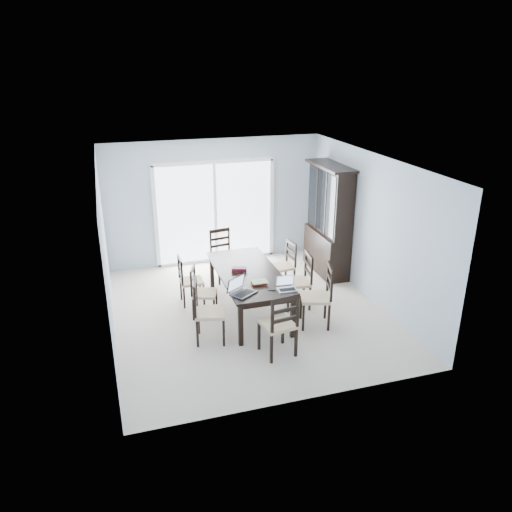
# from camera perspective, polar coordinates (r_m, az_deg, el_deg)

# --- Properties ---
(floor) EXTENTS (5.00, 5.00, 0.00)m
(floor) POSITION_cam_1_polar(r_m,az_deg,el_deg) (8.68, -0.83, -6.37)
(floor) COLOR beige
(floor) RESTS_ON ground
(ceiling) EXTENTS (5.00, 5.00, 0.00)m
(ceiling) POSITION_cam_1_polar(r_m,az_deg,el_deg) (7.80, -0.93, 10.74)
(ceiling) COLOR white
(ceiling) RESTS_ON back_wall
(back_wall) EXTENTS (4.50, 0.02, 2.60)m
(back_wall) POSITION_cam_1_polar(r_m,az_deg,el_deg) (10.46, -4.74, 6.19)
(back_wall) COLOR #A5B6C5
(back_wall) RESTS_ON floor
(wall_left) EXTENTS (0.02, 5.00, 2.60)m
(wall_left) POSITION_cam_1_polar(r_m,az_deg,el_deg) (7.86, -16.82, 0.01)
(wall_left) COLOR #A5B6C5
(wall_left) RESTS_ON floor
(wall_right) EXTENTS (0.02, 5.00, 2.60)m
(wall_right) POSITION_cam_1_polar(r_m,az_deg,el_deg) (9.00, 13.03, 3.12)
(wall_right) COLOR #A5B6C5
(wall_right) RESTS_ON floor
(balcony) EXTENTS (4.50, 2.00, 0.10)m
(balcony) POSITION_cam_1_polar(r_m,az_deg,el_deg) (11.81, -5.61, 1.09)
(balcony) COLOR gray
(balcony) RESTS_ON ground
(railing) EXTENTS (4.50, 0.06, 1.10)m
(railing) POSITION_cam_1_polar(r_m,az_deg,el_deg) (12.55, -6.66, 5.19)
(railing) COLOR #99999E
(railing) RESTS_ON balcony
(dining_table) EXTENTS (1.00, 2.20, 0.75)m
(dining_table) POSITION_cam_1_polar(r_m,az_deg,el_deg) (8.38, -0.85, -2.31)
(dining_table) COLOR black
(dining_table) RESTS_ON floor
(china_hutch) EXTENTS (0.50, 1.38, 2.20)m
(china_hutch) POSITION_cam_1_polar(r_m,az_deg,el_deg) (10.02, 8.29, 3.97)
(china_hutch) COLOR black
(china_hutch) RESTS_ON floor
(sliding_door) EXTENTS (2.52, 0.05, 2.18)m
(sliding_door) POSITION_cam_1_polar(r_m,az_deg,el_deg) (10.50, -4.68, 5.03)
(sliding_door) COLOR silver
(sliding_door) RESTS_ON floor
(chair_left_near) EXTENTS (0.54, 0.53, 1.16)m
(chair_left_near) POSITION_cam_1_polar(r_m,az_deg,el_deg) (7.61, -6.03, -5.54)
(chair_left_near) COLOR black
(chair_left_near) RESTS_ON floor
(chair_left_mid) EXTENTS (0.50, 0.49, 1.02)m
(chair_left_mid) POSITION_cam_1_polar(r_m,az_deg,el_deg) (8.37, -6.51, -3.47)
(chair_left_mid) COLOR black
(chair_left_mid) RESTS_ON floor
(chair_left_far) EXTENTS (0.40, 0.38, 1.03)m
(chair_left_far) POSITION_cam_1_polar(r_m,az_deg,el_deg) (8.82, -7.96, -2.20)
(chair_left_far) COLOR black
(chair_left_far) RESTS_ON floor
(chair_right_near) EXTENTS (0.57, 0.56, 1.20)m
(chair_right_near) POSITION_cam_1_polar(r_m,az_deg,el_deg) (8.07, 7.55, -3.79)
(chair_right_near) COLOR black
(chair_right_near) RESTS_ON floor
(chair_right_mid) EXTENTS (0.48, 0.47, 1.13)m
(chair_right_mid) POSITION_cam_1_polar(r_m,az_deg,el_deg) (8.65, 5.30, -2.13)
(chair_right_mid) COLOR black
(chair_right_mid) RESTS_ON floor
(chair_right_far) EXTENTS (0.45, 0.44, 1.04)m
(chair_right_far) POSITION_cam_1_polar(r_m,az_deg,el_deg) (9.39, 3.47, -0.42)
(chair_right_far) COLOR black
(chair_right_far) RESTS_ON floor
(chair_end_near) EXTENTS (0.51, 0.52, 1.19)m
(chair_end_near) POSITION_cam_1_polar(r_m,az_deg,el_deg) (7.17, 2.88, -7.14)
(chair_end_near) COLOR black
(chair_end_near) RESTS_ON floor
(chair_end_far) EXTENTS (0.50, 0.51, 1.14)m
(chair_end_far) POSITION_cam_1_polar(r_m,az_deg,el_deg) (9.78, -3.90, 0.82)
(chair_end_far) COLOR black
(chair_end_far) RESTS_ON floor
(laptop_dark) EXTENTS (0.45, 0.42, 0.26)m
(laptop_dark) POSITION_cam_1_polar(r_m,az_deg,el_deg) (7.55, -1.44, -3.95)
(laptop_dark) COLOR black
(laptop_dark) RESTS_ON dining_table
(laptop_silver) EXTENTS (0.31, 0.23, 0.20)m
(laptop_silver) POSITION_cam_1_polar(r_m,az_deg,el_deg) (7.70, 3.58, -3.58)
(laptop_silver) COLOR #B8B8BA
(laptop_silver) RESTS_ON dining_table
(book_stack) EXTENTS (0.26, 0.20, 0.04)m
(book_stack) POSITION_cam_1_polar(r_m,az_deg,el_deg) (7.91, 0.35, -3.04)
(book_stack) COLOR maroon
(book_stack) RESTS_ON dining_table
(cell_phone) EXTENTS (0.11, 0.07, 0.01)m
(cell_phone) POSITION_cam_1_polar(r_m,az_deg,el_deg) (7.71, 1.82, -3.89)
(cell_phone) COLOR black
(cell_phone) RESTS_ON dining_table
(game_box) EXTENTS (0.27, 0.19, 0.06)m
(game_box) POSITION_cam_1_polar(r_m,az_deg,el_deg) (8.37, -1.94, -1.53)
(game_box) COLOR #450D1A
(game_box) RESTS_ON dining_table
(hot_tub) EXTENTS (2.28, 2.10, 1.04)m
(hot_tub) POSITION_cam_1_polar(r_m,az_deg,el_deg) (11.59, -9.69, 3.48)
(hot_tub) COLOR brown
(hot_tub) RESTS_ON balcony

